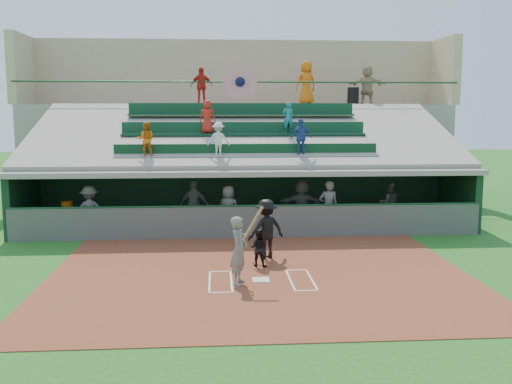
{
  "coord_description": "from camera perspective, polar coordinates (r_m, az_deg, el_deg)",
  "views": [
    {
      "loc": [
        -1.11,
        -13.95,
        4.25
      ],
      "look_at": [
        0.12,
        3.5,
        1.8
      ],
      "focal_mm": 40.0,
      "sensor_mm": 36.0,
      "label": 1
    }
  ],
  "objects": [
    {
      "name": "dugout_player_c",
      "position": [
        20.09,
        -2.77,
        -1.72
      ],
      "size": [
        0.96,
        0.83,
        1.66
      ],
      "primitive_type": "imported",
      "rotation": [
        0.0,
        0.0,
        2.68
      ],
      "color": "#5E605B",
      "rests_on": "dugout_floor"
    },
    {
      "name": "batters_box_chalk",
      "position": [
        14.62,
        0.5,
        -8.83
      ],
      "size": [
        2.65,
        1.85,
        0.01
      ],
      "color": "white",
      "rests_on": "dirt_slab"
    },
    {
      "name": "white_table",
      "position": [
        21.39,
        -18.37,
        -2.85
      ],
      "size": [
        0.96,
        0.85,
        0.69
      ],
      "primitive_type": "cube",
      "rotation": [
        0.0,
        0.0,
        0.4
      ],
      "color": "white",
      "rests_on": "dugout_floor"
    },
    {
      "name": "dugout_player_f",
      "position": [
        22.31,
        13.18,
        -1.07
      ],
      "size": [
        0.81,
        0.66,
        1.58
      ],
      "primitive_type": "imported",
      "rotation": [
        0.0,
        0.0,
        3.06
      ],
      "color": "#5A5D58",
      "rests_on": "dugout_floor"
    },
    {
      "name": "concourse_staff_c",
      "position": [
        27.92,
        11.06,
        10.46
      ],
      "size": [
        1.81,
        0.91,
        1.86
      ],
      "primitive_type": "imported",
      "rotation": [
        0.0,
        0.0,
        2.92
      ],
      "color": "tan",
      "rests_on": "concourse_slab"
    },
    {
      "name": "concourse_staff_b",
      "position": [
        27.25,
        5.04,
        10.81
      ],
      "size": [
        1.15,
        0.95,
        2.03
      ],
      "primitive_type": "imported",
      "rotation": [
        0.0,
        0.0,
        3.49
      ],
      "color": "#D2600C",
      "rests_on": "concourse_slab"
    },
    {
      "name": "ground",
      "position": [
        14.63,
        0.5,
        -8.92
      ],
      "size": [
        100.0,
        100.0,
        0.0
      ],
      "primitive_type": "plane",
      "color": "#1B5919",
      "rests_on": "ground"
    },
    {
      "name": "dugout_floor",
      "position": [
        21.16,
        -0.95,
        -3.56
      ],
      "size": [
        16.0,
        3.5,
        0.04
      ],
      "primitive_type": "cube",
      "color": "gray",
      "rests_on": "ground"
    },
    {
      "name": "dugout_bench",
      "position": [
        22.26,
        -1.44,
        -2.4
      ],
      "size": [
        12.62,
        5.69,
        0.41
      ],
      "primitive_type": "cube",
      "rotation": [
        0.0,
        0.0,
        -0.4
      ],
      "color": "brown",
      "rests_on": "dugout_floor"
    },
    {
      "name": "trash_bin",
      "position": [
        27.31,
        9.69,
        9.43
      ],
      "size": [
        0.53,
        0.53,
        0.8
      ],
      "primitive_type": "cylinder",
      "color": "black",
      "rests_on": "concourse_slab"
    },
    {
      "name": "home_plate",
      "position": [
        14.62,
        0.5,
        -8.79
      ],
      "size": [
        0.43,
        0.43,
        0.03
      ],
      "primitive_type": "cube",
      "color": "silver",
      "rests_on": "dirt_slab"
    },
    {
      "name": "dugout_player_b",
      "position": [
        20.52,
        -6.18,
        -1.34
      ],
      "size": [
        1.14,
        0.72,
        1.81
      ],
      "primitive_type": "imported",
      "rotation": [
        0.0,
        0.0,
        2.86
      ],
      "color": "#5A5D58",
      "rests_on": "dugout_floor"
    },
    {
      "name": "dugout_player_e",
      "position": [
        20.11,
        7.26,
        -1.49
      ],
      "size": [
        0.68,
        0.45,
        1.85
      ],
      "primitive_type": "imported",
      "rotation": [
        0.0,
        0.0,
        3.13
      ],
      "color": "#535550",
      "rests_on": "dugout_floor"
    },
    {
      "name": "dugout_player_a",
      "position": [
        20.5,
        -16.3,
        -1.78
      ],
      "size": [
        1.19,
        0.81,
        1.7
      ],
      "primitive_type": "imported",
      "rotation": [
        0.0,
        0.0,
        3.31
      ],
      "color": "#555752",
      "rests_on": "dugout_floor"
    },
    {
      "name": "dugout_player_d",
      "position": [
        20.81,
        4.61,
        -1.21
      ],
      "size": [
        1.71,
        0.69,
        1.8
      ],
      "primitive_type": "imported",
      "rotation": [
        0.0,
        0.0,
        3.04
      ],
      "color": "#555853",
      "rests_on": "dugout_floor"
    },
    {
      "name": "concourse_staff_a",
      "position": [
        26.08,
        -5.45,
        10.52
      ],
      "size": [
        0.99,
        0.47,
        1.65
      ],
      "primitive_type": "imported",
      "rotation": [
        0.0,
        0.0,
        3.21
      ],
      "color": "red",
      "rests_on": "concourse_slab"
    },
    {
      "name": "home_umpire",
      "position": [
        16.63,
        1.03,
        -3.69
      ],
      "size": [
        1.28,
        1.02,
        1.73
      ],
      "primitive_type": "imported",
      "rotation": [
        0.0,
        0.0,
        3.53
      ],
      "color": "black",
      "rests_on": "dirt_slab"
    },
    {
      "name": "concourse_slab",
      "position": [
        27.54,
        -1.72,
        3.91
      ],
      "size": [
        20.0,
        3.0,
        4.6
      ],
      "primitive_type": "cube",
      "color": "gray",
      "rests_on": "ground"
    },
    {
      "name": "water_cooler",
      "position": [
        21.36,
        -18.39,
        -1.38
      ],
      "size": [
        0.39,
        0.39,
        0.39
      ],
      "primitive_type": "cylinder",
      "color": "#CA5E0B",
      "rests_on": "white_table"
    },
    {
      "name": "catcher",
      "position": [
        15.8,
        0.26,
        -5.62
      ],
      "size": [
        0.6,
        0.54,
        1.03
      ],
      "primitive_type": "imported",
      "rotation": [
        0.0,
        0.0,
        2.81
      ],
      "color": "black",
      "rests_on": "dirt_slab"
    },
    {
      "name": "dirt_slab",
      "position": [
        15.1,
        0.34,
        -8.33
      ],
      "size": [
        11.0,
        9.0,
        0.02
      ],
      "primitive_type": "cube",
      "color": "brown",
      "rests_on": "ground"
    },
    {
      "name": "batter_at_plate",
      "position": [
        14.13,
        -1.69,
        -5.83
      ],
      "size": [
        0.91,
        0.77,
        1.95
      ],
      "color": "#5A5E58",
      "rests_on": "dirt_slab"
    },
    {
      "name": "grandstand",
      "position": [
        24.57,
        -1.44,
        3.32
      ],
      "size": [
        20.4,
        10.4,
        7.8
      ],
      "color": "#505550",
      "rests_on": "ground"
    }
  ]
}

